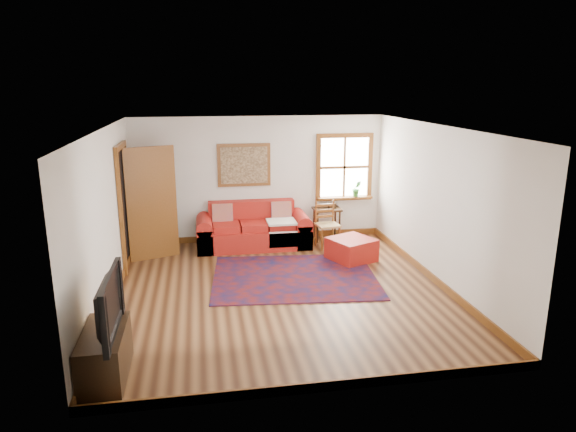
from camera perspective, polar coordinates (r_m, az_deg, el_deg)
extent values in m
plane|color=#3E2110|center=(8.04, -0.77, -8.26)|extent=(5.50, 5.50, 0.00)
cube|color=silver|center=(10.31, -3.22, 4.09)|extent=(5.00, 0.04, 2.50)
cube|color=silver|center=(5.07, 4.15, -7.09)|extent=(5.00, 0.04, 2.50)
cube|color=silver|center=(7.67, -19.57, -0.40)|extent=(0.04, 5.50, 2.50)
cube|color=silver|center=(8.40, 16.30, 1.11)|extent=(0.04, 5.50, 2.50)
cube|color=white|center=(7.44, -0.83, 9.79)|extent=(5.00, 5.50, 0.04)
cube|color=brown|center=(10.57, -3.12, -2.28)|extent=(5.00, 0.03, 0.12)
cube|color=brown|center=(8.04, -18.74, -8.61)|extent=(0.03, 5.50, 0.12)
cube|color=brown|center=(8.73, 15.66, -6.51)|extent=(0.03, 5.50, 0.12)
cube|color=white|center=(10.60, 6.25, 5.42)|extent=(1.00, 0.02, 1.20)
cube|color=brown|center=(10.50, 6.37, 8.88)|extent=(1.18, 0.06, 0.09)
cube|color=brown|center=(10.71, 6.18, 2.00)|extent=(1.18, 0.06, 0.09)
cube|color=brown|center=(10.45, 3.39, 5.35)|extent=(0.09, 0.06, 1.20)
cube|color=brown|center=(10.75, 9.08, 5.45)|extent=(0.09, 0.06, 1.20)
cube|color=brown|center=(10.59, 6.27, 5.40)|extent=(1.00, 0.04, 0.05)
cube|color=brown|center=(10.64, 6.29, 2.05)|extent=(1.15, 0.20, 0.04)
imported|color=#266E2B|center=(10.65, 7.64, 3.04)|extent=(0.18, 0.15, 0.33)
cube|color=black|center=(9.26, -17.83, 0.78)|extent=(0.02, 0.90, 2.05)
cube|color=brown|center=(8.78, -18.05, 0.03)|extent=(0.06, 0.09, 2.05)
cube|color=brown|center=(9.73, -17.28, 1.47)|extent=(0.06, 0.09, 2.05)
cube|color=brown|center=(9.07, -18.16, 7.36)|extent=(0.06, 1.08, 0.09)
cube|color=brown|center=(9.49, -14.89, 1.32)|extent=(0.86, 0.35, 2.05)
cube|color=silver|center=(9.47, -14.93, 1.92)|extent=(0.56, 0.22, 1.33)
cube|color=brown|center=(10.20, -4.91, 5.66)|extent=(1.05, 0.04, 0.85)
cube|color=tan|center=(10.17, -4.89, 5.64)|extent=(0.92, 0.03, 0.72)
cube|color=#5A100C|center=(8.55, 0.73, -6.76)|extent=(2.85, 2.37, 0.02)
cube|color=#AD1D16|center=(10.07, -3.86, -2.37)|extent=(2.19, 0.91, 0.38)
cube|color=#AD1D16|center=(10.27, -4.09, 0.44)|extent=(1.70, 0.25, 0.48)
cube|color=#AD1D16|center=(10.01, -9.24, -2.36)|extent=(0.30, 0.91, 0.48)
cube|color=#AD1D16|center=(10.19, 1.42, -1.86)|extent=(0.30, 0.91, 0.48)
cube|color=orange|center=(10.07, -7.29, 0.24)|extent=(0.40, 0.20, 0.42)
cube|color=orange|center=(10.19, -0.75, 0.52)|extent=(0.40, 0.20, 0.42)
cube|color=silver|center=(9.88, -0.74, -0.64)|extent=(0.55, 0.50, 0.04)
cube|color=#AD1D16|center=(9.37, 7.06, -3.70)|extent=(0.94, 0.94, 0.40)
cube|color=#321F10|center=(10.41, 4.34, 0.77)|extent=(0.55, 0.41, 0.04)
cylinder|color=#321F10|center=(10.29, 3.31, -1.30)|extent=(0.04, 0.04, 0.62)
cylinder|color=#321F10|center=(10.40, 5.74, -1.17)|extent=(0.04, 0.04, 0.62)
cylinder|color=#321F10|center=(10.60, 2.90, -0.81)|extent=(0.04, 0.04, 0.62)
cylinder|color=#321F10|center=(10.71, 5.27, -0.70)|extent=(0.04, 0.04, 0.62)
cube|color=tan|center=(9.97, 4.43, -1.01)|extent=(0.47, 0.45, 0.04)
cylinder|color=brown|center=(9.82, 3.80, -2.67)|extent=(0.04, 0.04, 0.43)
cylinder|color=brown|center=(9.95, 5.73, -2.48)|extent=(0.04, 0.04, 0.43)
cylinder|color=brown|center=(10.06, 3.12, -0.85)|extent=(0.04, 0.04, 0.90)
cylinder|color=brown|center=(10.19, 5.01, -0.68)|extent=(0.04, 0.04, 0.90)
cube|color=brown|center=(10.06, 4.09, 0.59)|extent=(0.36, 0.08, 0.27)
cube|color=#321F10|center=(6.07, -19.67, -14.32)|extent=(0.45, 1.00, 0.55)
imported|color=black|center=(5.76, -20.07, -9.28)|extent=(0.15, 1.14, 0.66)
cylinder|color=silver|center=(6.29, -18.86, -9.51)|extent=(0.12, 0.12, 0.18)
cylinder|color=#FFA53F|center=(6.30, -18.84, -9.76)|extent=(0.07, 0.07, 0.12)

